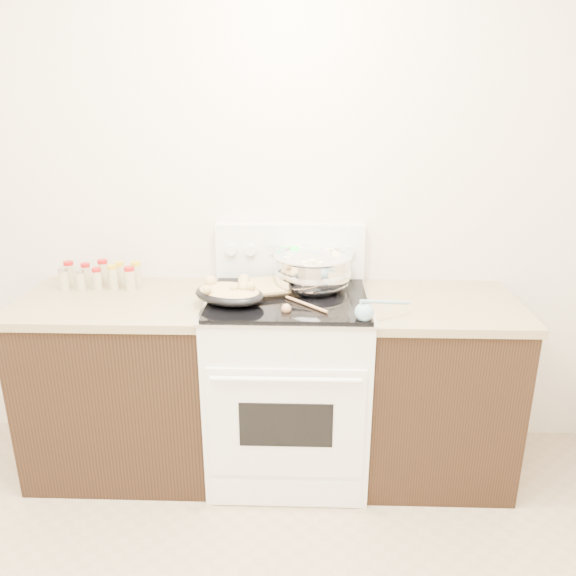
{
  "coord_description": "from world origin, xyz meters",
  "views": [
    {
      "loc": [
        0.43,
        -1.08,
        1.85
      ],
      "look_at": [
        0.35,
        1.37,
        1.0
      ],
      "focal_mm": 35.0,
      "sensor_mm": 36.0,
      "label": 1
    }
  ],
  "objects": [
    {
      "name": "room_shell",
      "position": [
        0.0,
        0.0,
        1.7
      ],
      "size": [
        4.1,
        3.6,
        2.75
      ],
      "color": "silver",
      "rests_on": "ground"
    },
    {
      "name": "counter_left",
      "position": [
        -0.48,
        1.43,
        0.46
      ],
      "size": [
        0.93,
        0.67,
        0.92
      ],
      "color": "black",
      "rests_on": "ground"
    },
    {
      "name": "counter_right",
      "position": [
        1.08,
        1.43,
        0.46
      ],
      "size": [
        0.73,
        0.67,
        0.92
      ],
      "color": "black",
      "rests_on": "ground"
    },
    {
      "name": "kitchen_range",
      "position": [
        0.35,
        1.42,
        0.49
      ],
      "size": [
        0.78,
        0.73,
        1.22
      ],
      "color": "white",
      "rests_on": "ground"
    },
    {
      "name": "mixing_bowl",
      "position": [
        0.47,
        1.53,
        1.03
      ],
      "size": [
        0.47,
        0.47,
        0.23
      ],
      "color": "silver",
      "rests_on": "kitchen_range"
    },
    {
      "name": "roasting_pan",
      "position": [
        0.08,
        1.32,
        0.99
      ],
      "size": [
        0.41,
        0.35,
        0.12
      ],
      "color": "black",
      "rests_on": "kitchen_range"
    },
    {
      "name": "baking_sheet",
      "position": [
        0.34,
        1.52,
        0.96
      ],
      "size": [
        0.48,
        0.4,
        0.06
      ],
      "color": "black",
      "rests_on": "kitchen_range"
    },
    {
      "name": "wooden_spoon",
      "position": [
        0.38,
        1.25,
        0.95
      ],
      "size": [
        0.21,
        0.22,
        0.04
      ],
      "color": "tan",
      "rests_on": "kitchen_range"
    },
    {
      "name": "blue_ladle",
      "position": [
        0.69,
        1.15,
        0.98
      ],
      "size": [
        0.25,
        0.17,
        0.1
      ],
      "color": "#79A0B5",
      "rests_on": "kitchen_range"
    },
    {
      "name": "spice_jars",
      "position": [
        -0.6,
        1.59,
        0.98
      ],
      "size": [
        0.4,
        0.15,
        0.13
      ],
      "color": "#BFB28C",
      "rests_on": "counter_left"
    }
  ]
}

